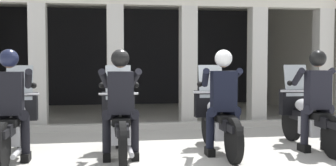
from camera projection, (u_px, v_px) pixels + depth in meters
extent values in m
plane|color=#A8A59E|center=(149.00, 125.00, 9.26)|extent=(80.00, 80.00, 0.00)
cube|color=black|center=(135.00, 57.00, 13.67)|extent=(8.95, 0.24, 3.03)
cube|color=beige|center=(296.00, 57.00, 12.05)|extent=(0.30, 5.07, 3.03)
cube|color=beige|center=(38.00, 66.00, 8.85)|extent=(0.35, 0.36, 2.59)
cube|color=beige|center=(115.00, 66.00, 9.10)|extent=(0.35, 0.36, 2.59)
cube|color=beige|center=(188.00, 66.00, 9.35)|extent=(0.35, 0.36, 2.59)
cube|color=beige|center=(257.00, 66.00, 9.60)|extent=(0.35, 0.36, 2.59)
cube|color=beige|center=(322.00, 66.00, 9.85)|extent=(0.35, 0.36, 2.59)
cube|color=#B7B5AD|center=(155.00, 126.00, 8.80)|extent=(8.55, 0.24, 0.12)
cylinder|color=black|center=(22.00, 129.00, 6.82)|extent=(0.09, 0.64, 0.64)
cylinder|color=black|center=(2.00, 147.00, 5.44)|extent=(0.09, 0.64, 0.64)
cube|color=black|center=(22.00, 116.00, 6.81)|extent=(0.14, 0.44, 0.08)
cube|color=silver|center=(13.00, 134.00, 6.08)|extent=(0.28, 0.44, 0.28)
cube|color=black|center=(13.00, 125.00, 6.12)|extent=(0.18, 1.24, 0.16)
ellipsoid|color=#B2B2B7|center=(16.00, 111.00, 6.33)|extent=(0.26, 0.48, 0.22)
cube|color=black|center=(10.00, 122.00, 5.94)|extent=(0.24, 0.52, 0.10)
cube|color=black|center=(3.00, 133.00, 5.49)|extent=(0.16, 0.48, 0.10)
cylinder|color=silver|center=(21.00, 115.00, 6.75)|extent=(0.05, 0.24, 0.53)
cube|color=black|center=(20.00, 107.00, 6.68)|extent=(0.52, 0.16, 0.44)
sphere|color=silver|center=(21.00, 105.00, 6.78)|extent=(0.18, 0.18, 0.18)
cube|color=silver|center=(20.00, 83.00, 6.64)|extent=(0.40, 0.14, 0.54)
cylinder|color=silver|center=(19.00, 94.00, 6.57)|extent=(0.62, 0.04, 0.04)
cylinder|color=silver|center=(17.00, 153.00, 5.76)|extent=(0.07, 0.55, 0.07)
cube|color=black|center=(9.00, 93.00, 5.90)|extent=(0.36, 0.22, 0.60)
cube|color=#14193F|center=(11.00, 91.00, 6.01)|extent=(0.05, 0.02, 0.32)
sphere|color=tan|center=(9.00, 61.00, 5.89)|extent=(0.21, 0.21, 0.21)
sphere|color=#191E38|center=(9.00, 58.00, 5.89)|extent=(0.26, 0.26, 0.26)
cylinder|color=black|center=(21.00, 115.00, 5.95)|extent=(0.26, 0.29, 0.17)
cylinder|color=black|center=(25.00, 134.00, 5.98)|extent=(0.12, 0.12, 0.53)
cube|color=black|center=(26.00, 157.00, 6.01)|extent=(0.11, 0.26, 0.12)
cylinder|color=black|center=(0.00, 116.00, 5.91)|extent=(0.26, 0.29, 0.17)
cylinder|color=black|center=(28.00, 79.00, 6.15)|extent=(0.19, 0.48, 0.31)
sphere|color=black|center=(34.00, 85.00, 6.37)|extent=(0.09, 0.09, 0.09)
cylinder|color=black|center=(118.00, 128.00, 6.92)|extent=(0.09, 0.64, 0.64)
cylinder|color=black|center=(123.00, 145.00, 5.54)|extent=(0.09, 0.64, 0.64)
cube|color=black|center=(118.00, 115.00, 6.91)|extent=(0.14, 0.44, 0.08)
cube|color=silver|center=(120.00, 133.00, 6.18)|extent=(0.28, 0.44, 0.28)
cube|color=black|center=(120.00, 124.00, 6.22)|extent=(0.18, 1.24, 0.16)
ellipsoid|color=#B2B2B7|center=(119.00, 110.00, 6.43)|extent=(0.26, 0.48, 0.22)
cube|color=black|center=(121.00, 121.00, 6.04)|extent=(0.24, 0.52, 0.10)
cube|color=black|center=(122.00, 131.00, 5.59)|extent=(0.16, 0.48, 0.10)
cylinder|color=silver|center=(118.00, 114.00, 6.85)|extent=(0.05, 0.24, 0.53)
cube|color=black|center=(118.00, 106.00, 6.78)|extent=(0.52, 0.16, 0.44)
sphere|color=silver|center=(118.00, 104.00, 6.88)|extent=(0.18, 0.18, 0.18)
cube|color=silver|center=(118.00, 82.00, 6.74)|extent=(0.40, 0.14, 0.54)
cylinder|color=silver|center=(118.00, 94.00, 6.67)|extent=(0.62, 0.04, 0.04)
cylinder|color=silver|center=(130.00, 151.00, 5.86)|extent=(0.07, 0.55, 0.07)
cube|color=black|center=(121.00, 93.00, 6.00)|extent=(0.36, 0.22, 0.60)
cube|color=#591414|center=(120.00, 91.00, 6.11)|extent=(0.05, 0.02, 0.32)
sphere|color=tan|center=(120.00, 61.00, 5.99)|extent=(0.21, 0.21, 0.21)
sphere|color=black|center=(120.00, 58.00, 5.99)|extent=(0.26, 0.26, 0.26)
cylinder|color=black|center=(130.00, 114.00, 6.06)|extent=(0.26, 0.29, 0.17)
cylinder|color=black|center=(135.00, 133.00, 6.08)|extent=(0.12, 0.12, 0.53)
cube|color=black|center=(135.00, 155.00, 6.11)|extent=(0.11, 0.26, 0.12)
cylinder|color=black|center=(111.00, 115.00, 6.01)|extent=(0.26, 0.29, 0.17)
cylinder|color=black|center=(107.00, 134.00, 6.02)|extent=(0.12, 0.12, 0.53)
cube|color=black|center=(107.00, 156.00, 6.05)|extent=(0.11, 0.26, 0.12)
cylinder|color=black|center=(135.00, 78.00, 6.25)|extent=(0.19, 0.48, 0.31)
sphere|color=black|center=(136.00, 85.00, 6.47)|extent=(0.09, 0.09, 0.09)
cylinder|color=black|center=(104.00, 79.00, 6.18)|extent=(0.19, 0.48, 0.31)
sphere|color=black|center=(102.00, 85.00, 6.39)|extent=(0.09, 0.09, 0.09)
cylinder|color=black|center=(208.00, 125.00, 7.23)|extent=(0.09, 0.64, 0.64)
cylinder|color=black|center=(234.00, 141.00, 5.85)|extent=(0.09, 0.64, 0.64)
cube|color=black|center=(208.00, 113.00, 7.22)|extent=(0.14, 0.44, 0.08)
cube|color=silver|center=(221.00, 130.00, 6.49)|extent=(0.28, 0.44, 0.28)
cube|color=black|center=(220.00, 121.00, 6.53)|extent=(0.18, 1.24, 0.16)
ellipsoid|color=#B2B2B7|center=(216.00, 107.00, 6.74)|extent=(0.26, 0.48, 0.22)
cube|color=black|center=(223.00, 118.00, 6.35)|extent=(0.24, 0.52, 0.10)
cube|color=black|center=(232.00, 127.00, 5.90)|extent=(0.16, 0.48, 0.10)
cylinder|color=silver|center=(209.00, 112.00, 7.16)|extent=(0.05, 0.24, 0.53)
cube|color=black|center=(210.00, 104.00, 7.09)|extent=(0.52, 0.16, 0.44)
sphere|color=silver|center=(209.00, 102.00, 7.19)|extent=(0.18, 0.18, 0.18)
cube|color=silver|center=(211.00, 81.00, 7.05)|extent=(0.40, 0.14, 0.54)
cylinder|color=silver|center=(212.00, 92.00, 6.98)|extent=(0.62, 0.04, 0.04)
cylinder|color=silver|center=(235.00, 146.00, 6.18)|extent=(0.07, 0.55, 0.07)
cube|color=black|center=(224.00, 91.00, 6.31)|extent=(0.36, 0.22, 0.60)
cube|color=black|center=(221.00, 89.00, 6.43)|extent=(0.05, 0.02, 0.32)
sphere|color=tan|center=(223.00, 60.00, 6.30)|extent=(0.21, 0.21, 0.21)
sphere|color=silver|center=(223.00, 58.00, 6.30)|extent=(0.26, 0.26, 0.26)
cylinder|color=black|center=(232.00, 112.00, 6.37)|extent=(0.26, 0.29, 0.17)
cylinder|color=black|center=(236.00, 130.00, 6.39)|extent=(0.12, 0.12, 0.53)
cube|color=black|center=(235.00, 151.00, 6.42)|extent=(0.11, 0.26, 0.12)
cylinder|color=black|center=(214.00, 112.00, 6.32)|extent=(0.26, 0.29, 0.17)
cylinder|color=black|center=(210.00, 130.00, 6.33)|extent=(0.12, 0.12, 0.53)
cube|color=black|center=(210.00, 152.00, 6.36)|extent=(0.11, 0.26, 0.12)
cylinder|color=black|center=(233.00, 78.00, 6.56)|extent=(0.19, 0.48, 0.31)
sphere|color=black|center=(232.00, 84.00, 6.78)|extent=(0.09, 0.09, 0.09)
cylinder|color=black|center=(205.00, 78.00, 6.49)|extent=(0.19, 0.48, 0.31)
sphere|color=black|center=(200.00, 84.00, 6.70)|extent=(0.09, 0.09, 0.09)
cylinder|color=black|center=(291.00, 123.00, 7.52)|extent=(0.09, 0.64, 0.64)
cylinder|color=black|center=(334.00, 137.00, 6.14)|extent=(0.09, 0.64, 0.64)
cube|color=black|center=(292.00, 111.00, 7.51)|extent=(0.14, 0.44, 0.08)
cube|color=silver|center=(312.00, 127.00, 6.78)|extent=(0.28, 0.44, 0.28)
cube|color=black|center=(311.00, 118.00, 6.82)|extent=(0.18, 1.24, 0.16)
ellipsoid|color=#B2B2B7|center=(305.00, 105.00, 7.02)|extent=(0.26, 0.48, 0.22)
cube|color=black|center=(317.00, 115.00, 6.64)|extent=(0.24, 0.52, 0.10)
cube|color=black|center=(333.00, 124.00, 6.19)|extent=(0.16, 0.48, 0.10)
cylinder|color=silver|center=(293.00, 110.00, 7.45)|extent=(0.05, 0.24, 0.53)
cube|color=black|center=(295.00, 102.00, 7.38)|extent=(0.52, 0.16, 0.44)
sphere|color=silver|center=(292.00, 100.00, 7.48)|extent=(0.18, 0.18, 0.18)
cube|color=silver|center=(296.00, 81.00, 7.34)|extent=(0.40, 0.14, 0.54)
cylinder|color=silver|center=(298.00, 91.00, 7.27)|extent=(0.62, 0.04, 0.04)
cylinder|color=silver|center=(331.00, 143.00, 6.46)|extent=(0.07, 0.55, 0.07)
cube|color=black|center=(318.00, 90.00, 6.59)|extent=(0.36, 0.22, 0.60)
cube|color=#591414|center=(314.00, 88.00, 6.71)|extent=(0.05, 0.02, 0.32)
sphere|color=tan|center=(318.00, 60.00, 6.59)|extent=(0.21, 0.21, 0.21)
sphere|color=black|center=(318.00, 58.00, 6.59)|extent=(0.26, 0.26, 0.26)
cylinder|color=black|center=(325.00, 109.00, 6.65)|extent=(0.26, 0.29, 0.17)
cylinder|color=black|center=(328.00, 127.00, 6.68)|extent=(0.12, 0.12, 0.53)
cube|color=black|center=(328.00, 147.00, 6.71)|extent=(0.11, 0.26, 0.12)
cylinder|color=black|center=(308.00, 110.00, 6.61)|extent=(0.26, 0.29, 0.17)
cylinder|color=black|center=(305.00, 127.00, 6.62)|extent=(0.12, 0.12, 0.53)
cube|color=black|center=(304.00, 148.00, 6.64)|extent=(0.11, 0.26, 0.12)
cylinder|color=black|center=(324.00, 77.00, 6.84)|extent=(0.19, 0.48, 0.31)
sphere|color=black|center=(319.00, 83.00, 7.06)|extent=(0.09, 0.09, 0.09)
cylinder|color=black|center=(298.00, 77.00, 6.78)|extent=(0.19, 0.48, 0.31)
sphere|color=black|center=(290.00, 83.00, 6.98)|extent=(0.09, 0.09, 0.09)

